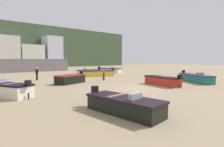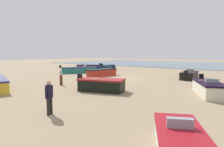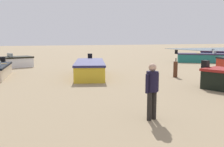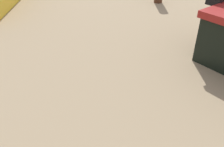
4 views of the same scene
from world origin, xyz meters
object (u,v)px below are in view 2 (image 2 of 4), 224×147
object	(u,v)px
mooring_post_near_water	(61,80)
boat_navy_6	(107,67)
boat_red_4	(102,72)
boat_cream_0	(208,88)
beach_walker_foreground	(49,95)
boat_black_1	(189,75)
boat_teal_2	(79,70)
boat_black_5	(101,85)
boat_navy_10	(88,67)

from	to	relation	value
mooring_post_near_water	boat_navy_6	bearing A→B (deg)	-65.02
boat_red_4	mooring_post_near_water	xyz separation A→B (m)	(-1.69, 7.56, 0.01)
boat_cream_0	boat_navy_6	distance (m)	21.76
boat_red_4	beach_walker_foreground	distance (m)	15.48
mooring_post_near_water	beach_walker_foreground	size ratio (longest dim) A/B	0.59
beach_walker_foreground	boat_navy_6	bearing A→B (deg)	-165.49
boat_cream_0	mooring_post_near_water	xyz separation A→B (m)	(11.42, 3.62, -0.01)
boat_black_1	mooring_post_near_water	xyz separation A→B (m)	(7.85, 11.79, 0.06)
boat_black_1	boat_teal_2	world-z (taller)	boat_teal_2
boat_red_4	boat_navy_6	world-z (taller)	boat_navy_6
boat_cream_0	boat_black_1	size ratio (longest dim) A/B	0.96
boat_red_4	boat_black_1	bearing A→B (deg)	-145.89
boat_navy_6	mooring_post_near_water	size ratio (longest dim) A/B	4.58
boat_black_1	boat_black_5	world-z (taller)	boat_black_5
boat_red_4	mooring_post_near_water	world-z (taller)	boat_red_4
boat_teal_2	boat_red_4	distance (m)	5.37
boat_teal_2	boat_black_5	size ratio (longest dim) A/B	1.34
boat_cream_0	boat_red_4	bearing A→B (deg)	-42.69
boat_black_1	boat_navy_6	bearing A→B (deg)	161.30
mooring_post_near_water	beach_walker_foreground	bearing A→B (deg)	139.58
boat_teal_2	beach_walker_foreground	world-z (taller)	beach_walker_foreground
boat_cream_0	beach_walker_foreground	size ratio (longest dim) A/B	2.57
boat_cream_0	beach_walker_foreground	xyz separation A→B (m)	(4.90, 9.18, 0.47)
boat_teal_2	boat_red_4	xyz separation A→B (m)	(-5.29, 0.92, 0.01)
beach_walker_foreground	boat_black_1	bearing A→B (deg)	156.87
boat_navy_6	mooring_post_near_water	bearing A→B (deg)	-80.05
boat_black_5	beach_walker_foreground	size ratio (longest dim) A/B	2.34
boat_red_4	boat_navy_6	bearing A→B (deg)	-44.54
boat_cream_0	boat_navy_6	world-z (taller)	boat_cream_0
boat_cream_0	boat_navy_6	bearing A→B (deg)	-57.89
boat_navy_10	beach_walker_foreground	world-z (taller)	beach_walker_foreground
boat_black_1	boat_navy_6	world-z (taller)	boat_navy_6
boat_cream_0	mooring_post_near_water	bearing A→B (deg)	-8.38
boat_navy_10	boat_black_1	bearing A→B (deg)	-136.70
boat_cream_0	boat_teal_2	distance (m)	19.04
mooring_post_near_water	boat_black_5	bearing A→B (deg)	-178.35
boat_cream_0	boat_navy_10	world-z (taller)	boat_cream_0
boat_black_1	beach_walker_foreground	world-z (taller)	beach_walker_foreground
boat_black_1	boat_red_4	xyz separation A→B (m)	(9.54, 4.24, 0.05)
boat_black_5	boat_navy_10	size ratio (longest dim) A/B	0.89
boat_red_4	boat_cream_0	bearing A→B (deg)	173.46
boat_black_1	boat_navy_10	bearing A→B (deg)	165.57
boat_navy_6	boat_navy_10	size ratio (longest dim) A/B	1.03
boat_navy_10	mooring_post_near_water	xyz separation A→B (m)	(-11.22, 14.59, 0.06)
boat_black_5	mooring_post_near_water	size ratio (longest dim) A/B	3.99
boat_teal_2	boat_navy_10	xyz separation A→B (m)	(4.23, -6.10, -0.04)
mooring_post_near_water	beach_walker_foreground	distance (m)	8.58
boat_black_5	boat_navy_10	bearing A→B (deg)	-151.38
boat_black_1	boat_cream_0	bearing A→B (deg)	-72.50
boat_cream_0	boat_black_1	xyz separation A→B (m)	(3.57, -8.17, -0.07)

